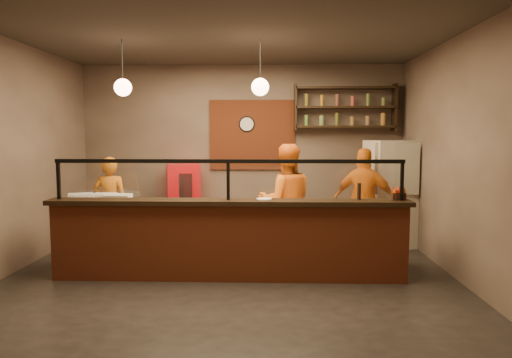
{
  "coord_description": "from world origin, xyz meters",
  "views": [
    {
      "loc": [
        0.54,
        -6.13,
        1.89
      ],
      "look_at": [
        0.34,
        0.3,
        1.27
      ],
      "focal_mm": 32.0,
      "sensor_mm": 36.0,
      "label": 1
    }
  ],
  "objects_px": {
    "red_cooler": "(184,201)",
    "pizza_dough": "(217,206)",
    "cook_mid": "(286,201)",
    "cook_right": "(364,201)",
    "cook_left": "(111,204)",
    "condiment_caddy": "(399,196)",
    "pepper_mill": "(359,191)",
    "wall_clock": "(247,124)",
    "fridge": "(390,193)"
  },
  "relations": [
    {
      "from": "red_cooler",
      "to": "pizza_dough",
      "type": "xyz_separation_m",
      "value": [
        0.86,
        -2.0,
        0.22
      ]
    },
    {
      "from": "cook_mid",
      "to": "pizza_dough",
      "type": "relative_size",
      "value": 3.29
    },
    {
      "from": "cook_right",
      "to": "red_cooler",
      "type": "bearing_deg",
      "value": 1.61
    },
    {
      "from": "cook_mid",
      "to": "cook_right",
      "type": "xyz_separation_m",
      "value": [
        1.27,
        0.32,
        -0.03
      ]
    },
    {
      "from": "cook_left",
      "to": "condiment_caddy",
      "type": "height_order",
      "value": "cook_left"
    },
    {
      "from": "red_cooler",
      "to": "pepper_mill",
      "type": "bearing_deg",
      "value": -55.9
    },
    {
      "from": "cook_mid",
      "to": "red_cooler",
      "type": "xyz_separation_m",
      "value": [
        -1.84,
        1.33,
        -0.2
      ]
    },
    {
      "from": "pepper_mill",
      "to": "cook_right",
      "type": "bearing_deg",
      "value": 75.5
    },
    {
      "from": "wall_clock",
      "to": "fridge",
      "type": "bearing_deg",
      "value": -17.52
    },
    {
      "from": "cook_left",
      "to": "pizza_dough",
      "type": "xyz_separation_m",
      "value": [
        1.85,
        -0.97,
        0.13
      ]
    },
    {
      "from": "cook_left",
      "to": "pizza_dough",
      "type": "height_order",
      "value": "cook_left"
    },
    {
      "from": "cook_mid",
      "to": "pepper_mill",
      "type": "bearing_deg",
      "value": 123.1
    },
    {
      "from": "fridge",
      "to": "red_cooler",
      "type": "distance_m",
      "value": 3.69
    },
    {
      "from": "wall_clock",
      "to": "pepper_mill",
      "type": "bearing_deg",
      "value": -59.65
    },
    {
      "from": "wall_clock",
      "to": "cook_mid",
      "type": "distance_m",
      "value": 2.15
    },
    {
      "from": "cook_left",
      "to": "fridge",
      "type": "xyz_separation_m",
      "value": [
        4.65,
        0.55,
        0.13
      ]
    },
    {
      "from": "wall_clock",
      "to": "cook_right",
      "type": "height_order",
      "value": "wall_clock"
    },
    {
      "from": "cook_left",
      "to": "fridge",
      "type": "relative_size",
      "value": 0.86
    },
    {
      "from": "cook_right",
      "to": "condiment_caddy",
      "type": "xyz_separation_m",
      "value": [
        0.15,
        -1.38,
        0.26
      ]
    },
    {
      "from": "red_cooler",
      "to": "pepper_mill",
      "type": "height_order",
      "value": "red_cooler"
    },
    {
      "from": "pizza_dough",
      "to": "condiment_caddy",
      "type": "height_order",
      "value": "condiment_caddy"
    },
    {
      "from": "cook_right",
      "to": "pepper_mill",
      "type": "distance_m",
      "value": 1.48
    },
    {
      "from": "pizza_dough",
      "to": "condiment_caddy",
      "type": "distance_m",
      "value": 2.44
    },
    {
      "from": "red_cooler",
      "to": "condiment_caddy",
      "type": "xyz_separation_m",
      "value": [
        3.26,
        -2.39,
        0.42
      ]
    },
    {
      "from": "cook_left",
      "to": "cook_mid",
      "type": "height_order",
      "value": "cook_mid"
    },
    {
      "from": "cook_right",
      "to": "condiment_caddy",
      "type": "height_order",
      "value": "cook_right"
    },
    {
      "from": "cook_mid",
      "to": "pepper_mill",
      "type": "xyz_separation_m",
      "value": [
        0.91,
        -1.08,
        0.29
      ]
    },
    {
      "from": "fridge",
      "to": "pepper_mill",
      "type": "relative_size",
      "value": 8.27
    },
    {
      "from": "red_cooler",
      "to": "condiment_caddy",
      "type": "distance_m",
      "value": 4.06
    },
    {
      "from": "cook_mid",
      "to": "fridge",
      "type": "relative_size",
      "value": 0.98
    },
    {
      "from": "wall_clock",
      "to": "cook_right",
      "type": "bearing_deg",
      "value": -34.03
    },
    {
      "from": "cook_left",
      "to": "cook_right",
      "type": "xyz_separation_m",
      "value": [
        4.1,
        0.02,
        0.07
      ]
    },
    {
      "from": "fridge",
      "to": "condiment_caddy",
      "type": "height_order",
      "value": "fridge"
    },
    {
      "from": "cook_left",
      "to": "fridge",
      "type": "distance_m",
      "value": 4.68
    },
    {
      "from": "cook_mid",
      "to": "pizza_dough",
      "type": "distance_m",
      "value": 1.19
    },
    {
      "from": "cook_left",
      "to": "pepper_mill",
      "type": "distance_m",
      "value": 4.0
    },
    {
      "from": "fridge",
      "to": "pepper_mill",
      "type": "height_order",
      "value": "fridge"
    },
    {
      "from": "wall_clock",
      "to": "pizza_dough",
      "type": "height_order",
      "value": "wall_clock"
    },
    {
      "from": "fridge",
      "to": "cook_right",
      "type": "bearing_deg",
      "value": -148.12
    },
    {
      "from": "cook_right",
      "to": "fridge",
      "type": "height_order",
      "value": "fridge"
    },
    {
      "from": "red_cooler",
      "to": "condiment_caddy",
      "type": "relative_size",
      "value": 8.15
    },
    {
      "from": "fridge",
      "to": "condiment_caddy",
      "type": "xyz_separation_m",
      "value": [
        -0.4,
        -1.91,
        0.2
      ]
    },
    {
      "from": "cook_left",
      "to": "pizza_dough",
      "type": "distance_m",
      "value": 2.1
    },
    {
      "from": "cook_left",
      "to": "condiment_caddy",
      "type": "xyz_separation_m",
      "value": [
        4.25,
        -1.36,
        0.33
      ]
    },
    {
      "from": "cook_mid",
      "to": "condiment_caddy",
      "type": "bearing_deg",
      "value": 136.16
    },
    {
      "from": "wall_clock",
      "to": "pizza_dough",
      "type": "distance_m",
      "value": 2.62
    },
    {
      "from": "cook_left",
      "to": "cook_mid",
      "type": "xyz_separation_m",
      "value": [
        2.83,
        -0.3,
        0.11
      ]
    },
    {
      "from": "pizza_dough",
      "to": "condiment_caddy",
      "type": "xyz_separation_m",
      "value": [
        2.4,
        -0.39,
        0.2
      ]
    },
    {
      "from": "pepper_mill",
      "to": "wall_clock",
      "type": "bearing_deg",
      "value": 120.35
    },
    {
      "from": "cook_right",
      "to": "condiment_caddy",
      "type": "distance_m",
      "value": 1.41
    }
  ]
}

